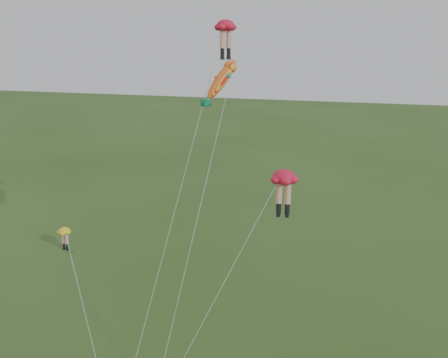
# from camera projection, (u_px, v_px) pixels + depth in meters

# --- Properties ---
(legs_kite_red_high) EXTENTS (4.43, 11.61, 22.04)m
(legs_kite_red_high) POSITION_uv_depth(u_px,v_px,m) (224.00, 32.00, 35.14)
(legs_kite_red_high) COLOR red
(legs_kite_red_high) RESTS_ON ground
(legs_kite_red_mid) EXTENTS (7.12, 5.33, 13.73)m
(legs_kite_red_mid) POSITION_uv_depth(u_px,v_px,m) (282.00, 183.00, 27.77)
(legs_kite_red_mid) COLOR red
(legs_kite_red_mid) RESTS_ON ground
(legs_kite_yellow) EXTENTS (5.55, 4.98, 9.30)m
(legs_kite_yellow) POSITION_uv_depth(u_px,v_px,m) (67.00, 242.00, 31.23)
(legs_kite_yellow) COLOR yellow
(legs_kite_yellow) RESTS_ON ground
(fish_kite) EXTENTS (2.79, 10.45, 19.63)m
(fish_kite) POSITION_uv_depth(u_px,v_px,m) (221.00, 81.00, 33.17)
(fish_kite) COLOR yellow
(fish_kite) RESTS_ON ground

